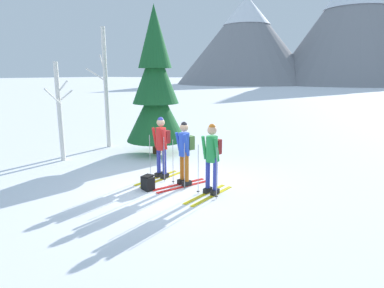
# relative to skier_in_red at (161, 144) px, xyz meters

# --- Properties ---
(ground_plane) EXTENTS (400.00, 400.00, 0.00)m
(ground_plane) POSITION_rel_skier_in_red_xyz_m (0.69, -0.32, -0.99)
(ground_plane) COLOR white
(skier_in_red) EXTENTS (0.60, 1.70, 1.75)m
(skier_in_red) POSITION_rel_skier_in_red_xyz_m (0.00, 0.00, 0.00)
(skier_in_red) COLOR yellow
(skier_in_red) RESTS_ON ground
(skier_in_blue) EXTENTS (0.96, 1.60, 1.71)m
(skier_in_blue) POSITION_rel_skier_in_red_xyz_m (0.88, -0.22, -0.03)
(skier_in_blue) COLOR red
(skier_in_blue) RESTS_ON ground
(skier_in_green) EXTENTS (0.60, 1.68, 1.75)m
(skier_in_green) POSITION_rel_skier_in_red_xyz_m (1.80, -0.46, 0.01)
(skier_in_green) COLOR yellow
(skier_in_green) RESTS_ON ground
(pine_tree_near) EXTENTS (2.17, 2.17, 5.24)m
(pine_tree_near) POSITION_rel_skier_in_red_xyz_m (-1.82, 2.31, 1.41)
(pine_tree_near) COLOR #51381E
(pine_tree_near) RESTS_ON ground
(birch_tree_tall) EXTENTS (0.52, 1.40, 3.29)m
(birch_tree_tall) POSITION_rel_skier_in_red_xyz_m (-4.03, -0.07, 0.71)
(birch_tree_tall) COLOR silver
(birch_tree_tall) RESTS_ON ground
(birch_tree_slender) EXTENTS (0.95, 0.51, 4.64)m
(birch_tree_slender) POSITION_rel_skier_in_red_xyz_m (-4.20, 2.30, 1.37)
(birch_tree_slender) COLOR silver
(birch_tree_slender) RESTS_ON ground
(backpack_on_snow_front) EXTENTS (0.39, 0.34, 0.38)m
(backpack_on_snow_front) POSITION_rel_skier_in_red_xyz_m (0.24, -0.99, -0.80)
(backpack_on_snow_front) COLOR black
(backpack_on_snow_front) RESTS_ON ground
(mountain_ridge_distant) EXTENTS (89.43, 46.73, 29.61)m
(mountain_ridge_distant) POSITION_rel_skier_in_red_xyz_m (-3.70, 85.06, 11.85)
(mountain_ridge_distant) COLOR gray
(mountain_ridge_distant) RESTS_ON ground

